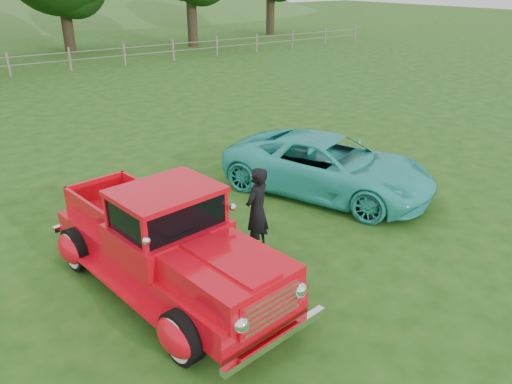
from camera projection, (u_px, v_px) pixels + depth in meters
ground at (275, 280)px, 8.36m from camera, size 140.00×140.00×0.00m
fence_line at (8, 65)px, 24.65m from camera, size 48.00×0.12×1.20m
red_pickup at (168, 245)px, 7.86m from camera, size 2.75×5.18×1.78m
teal_sedan at (328, 166)px, 11.45m from camera, size 3.94×5.32×1.34m
man at (257, 210)px, 8.98m from camera, size 0.70×0.59×1.62m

